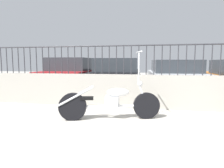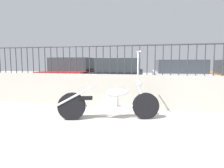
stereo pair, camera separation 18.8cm
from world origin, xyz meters
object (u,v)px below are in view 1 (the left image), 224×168
at_px(car_red, 73,74).
at_px(car_black, 117,76).
at_px(motorcycle_white, 105,103).
at_px(car_silver, 174,77).

relative_size(car_red, car_black, 1.00).
bearing_deg(motorcycle_white, car_red, 105.39).
relative_size(car_red, car_silver, 1.03).
relative_size(car_black, car_silver, 1.03).
height_order(motorcycle_white, car_red, motorcycle_white).
distance_m(car_red, car_black, 2.11).
xyz_separation_m(car_red, car_silver, (4.23, -0.19, -0.04)).
relative_size(motorcycle_white, car_red, 0.52).
xyz_separation_m(motorcycle_white, car_black, (-0.37, 3.64, 0.32)).
distance_m(motorcycle_white, car_red, 4.78).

